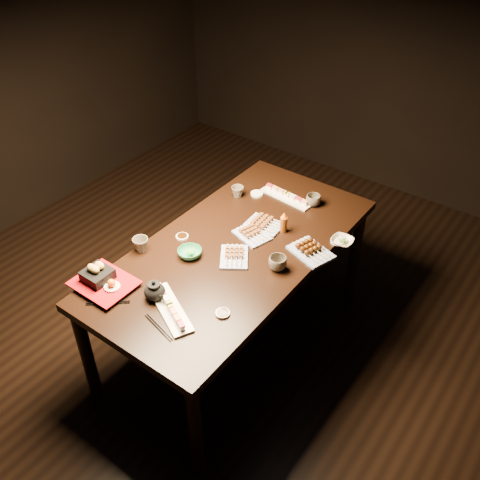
% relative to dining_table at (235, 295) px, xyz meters
% --- Properties ---
extents(ground, '(5.00, 5.00, 0.00)m').
position_rel_dining_table_xyz_m(ground, '(-0.24, -0.19, -0.38)').
color(ground, black).
rests_on(ground, ground).
extents(dining_table, '(1.32, 1.97, 0.75)m').
position_rel_dining_table_xyz_m(dining_table, '(0.00, 0.00, 0.00)').
color(dining_table, black).
rests_on(dining_table, ground).
extents(sushi_platter_near, '(0.38, 0.26, 0.05)m').
position_rel_dining_table_xyz_m(sushi_platter_near, '(0.04, -0.59, 0.40)').
color(sushi_platter_near, white).
rests_on(sushi_platter_near, dining_table).
extents(sushi_platter_far, '(0.37, 0.13, 0.04)m').
position_rel_dining_table_xyz_m(sushi_platter_far, '(-0.04, 0.60, 0.40)').
color(sushi_platter_far, white).
rests_on(sushi_platter_far, dining_table).
extents(yakitori_plate_center, '(0.24, 0.20, 0.05)m').
position_rel_dining_table_xyz_m(yakitori_plate_center, '(0.02, 0.14, 0.40)').
color(yakitori_plate_center, '#828EB6').
rests_on(yakitori_plate_center, dining_table).
extents(yakitori_plate_right, '(0.24, 0.25, 0.05)m').
position_rel_dining_table_xyz_m(yakitori_plate_right, '(0.06, -0.08, 0.40)').
color(yakitori_plate_right, '#828EB6').
rests_on(yakitori_plate_right, dining_table).
extents(yakitori_plate_left, '(0.22, 0.17, 0.05)m').
position_rel_dining_table_xyz_m(yakitori_plate_left, '(0.02, 0.27, 0.40)').
color(yakitori_plate_left, '#828EB6').
rests_on(yakitori_plate_left, dining_table).
extents(tsukune_plate, '(0.28, 0.23, 0.06)m').
position_rel_dining_table_xyz_m(tsukune_plate, '(0.38, 0.21, 0.40)').
color(tsukune_plate, '#828EB6').
rests_on(tsukune_plate, dining_table).
extents(edamame_bowl_green, '(0.16, 0.16, 0.04)m').
position_rel_dining_table_xyz_m(edamame_bowl_green, '(-0.15, -0.21, 0.40)').
color(edamame_bowl_green, '#2B8551').
rests_on(edamame_bowl_green, dining_table).
extents(edamame_bowl_cream, '(0.13, 0.13, 0.03)m').
position_rel_dining_table_xyz_m(edamame_bowl_cream, '(0.47, 0.39, 0.39)').
color(edamame_bowl_cream, beige).
rests_on(edamame_bowl_cream, dining_table).
extents(tempura_tray, '(0.32, 0.25, 0.12)m').
position_rel_dining_table_xyz_m(tempura_tray, '(-0.35, -0.66, 0.43)').
color(tempura_tray, black).
rests_on(tempura_tray, dining_table).
extents(teacup_near_left, '(0.12, 0.12, 0.08)m').
position_rel_dining_table_xyz_m(teacup_near_left, '(-0.41, -0.34, 0.42)').
color(teacup_near_left, '#4F473C').
rests_on(teacup_near_left, dining_table).
extents(teacup_mid_right, '(0.13, 0.13, 0.08)m').
position_rel_dining_table_xyz_m(teacup_mid_right, '(0.30, -0.01, 0.41)').
color(teacup_mid_right, '#4F473C').
rests_on(teacup_mid_right, dining_table).
extents(teacup_far_left, '(0.09, 0.09, 0.07)m').
position_rel_dining_table_xyz_m(teacup_far_left, '(-0.30, 0.43, 0.41)').
color(teacup_far_left, '#4F473C').
rests_on(teacup_far_left, dining_table).
extents(teacup_far_right, '(0.13, 0.13, 0.07)m').
position_rel_dining_table_xyz_m(teacup_far_right, '(0.14, 0.63, 0.41)').
color(teacup_far_right, '#4F473C').
rests_on(teacup_far_right, dining_table).
extents(teapot, '(0.16, 0.16, 0.11)m').
position_rel_dining_table_xyz_m(teapot, '(-0.08, -0.57, 0.43)').
color(teapot, black).
rests_on(teapot, dining_table).
extents(condiment_bottle, '(0.05, 0.05, 0.13)m').
position_rel_dining_table_xyz_m(condiment_bottle, '(0.14, 0.29, 0.44)').
color(condiment_bottle, '#662F0D').
rests_on(condiment_bottle, dining_table).
extents(sauce_dish_west, '(0.08, 0.08, 0.01)m').
position_rel_dining_table_xyz_m(sauce_dish_west, '(-0.30, -0.11, 0.38)').
color(sauce_dish_west, white).
rests_on(sauce_dish_west, dining_table).
extents(sauce_dish_east, '(0.09, 0.09, 0.01)m').
position_rel_dining_table_xyz_m(sauce_dish_east, '(0.45, 0.39, 0.38)').
color(sauce_dish_east, white).
rests_on(sauce_dish_east, dining_table).
extents(sauce_dish_se, '(0.10, 0.10, 0.01)m').
position_rel_dining_table_xyz_m(sauce_dish_se, '(0.27, -0.46, 0.38)').
color(sauce_dish_se, white).
rests_on(sauce_dish_se, dining_table).
extents(sauce_dish_nw, '(0.11, 0.11, 0.01)m').
position_rel_dining_table_xyz_m(sauce_dish_nw, '(-0.21, 0.52, 0.38)').
color(sauce_dish_nw, white).
rests_on(sauce_dish_nw, dining_table).
extents(chopsticks_near, '(0.18, 0.16, 0.01)m').
position_rel_dining_table_xyz_m(chopsticks_near, '(-0.24, -0.74, 0.38)').
color(chopsticks_near, black).
rests_on(chopsticks_near, dining_table).
extents(chopsticks_se, '(0.22, 0.07, 0.01)m').
position_rel_dining_table_xyz_m(chopsticks_se, '(0.08, -0.71, 0.38)').
color(chopsticks_se, black).
rests_on(chopsticks_se, dining_table).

